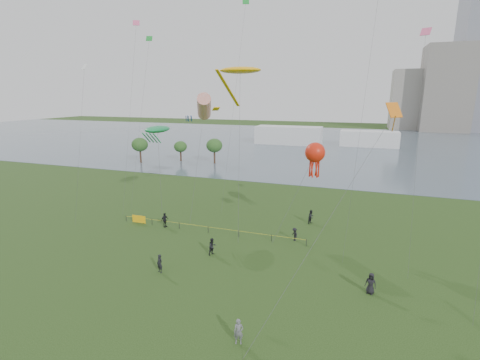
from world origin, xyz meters
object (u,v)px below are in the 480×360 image
(kite_flyer, at_px, (239,332))
(kite_octopus, at_px, (315,153))
(fence, at_px, (165,223))
(kite_stingray, at_px, (240,71))

(kite_flyer, bearing_deg, kite_octopus, 66.83)
(fence, height_order, kite_stingray, kite_stingray)
(kite_flyer, bearing_deg, kite_stingray, 91.11)
(kite_octopus, bearing_deg, fence, 174.71)
(kite_flyer, height_order, kite_stingray, kite_stingray)
(kite_stingray, bearing_deg, fence, -125.94)
(kite_flyer, distance_m, kite_octopus, 23.02)
(kite_stingray, relative_size, kite_octopus, 1.78)
(kite_stingray, distance_m, kite_octopus, 14.30)
(fence, xyz_separation_m, kite_flyer, (16.16, -17.23, 0.35))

